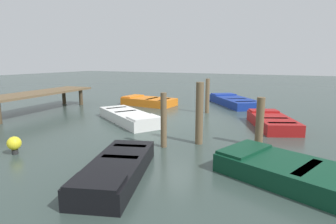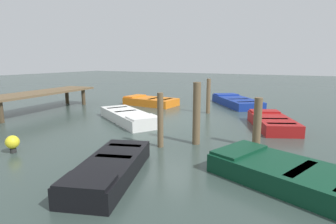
% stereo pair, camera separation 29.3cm
% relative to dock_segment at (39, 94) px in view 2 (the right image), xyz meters
% --- Properties ---
extents(ground_plane, '(80.00, 80.00, 0.00)m').
position_rel_dock_segment_xyz_m(ground_plane, '(1.09, -6.50, -0.85)').
color(ground_plane, '#33423D').
extents(dock_segment, '(6.35, 2.24, 0.95)m').
position_rel_dock_segment_xyz_m(dock_segment, '(0.00, 0.00, 0.00)').
color(dock_segment, brown).
rests_on(dock_segment, ground_plane).
extents(rowboat_red, '(3.06, 2.24, 0.46)m').
position_rel_dock_segment_xyz_m(rowboat_red, '(1.73, -10.52, -0.63)').
color(rowboat_red, maroon).
rests_on(rowboat_red, ground_plane).
extents(rowboat_orange, '(1.67, 2.98, 0.46)m').
position_rel_dock_segment_xyz_m(rowboat_orange, '(4.14, -3.80, -0.63)').
color(rowboat_orange, orange).
rests_on(rowboat_orange, ground_plane).
extents(rowboat_dark_green, '(2.48, 3.37, 0.46)m').
position_rel_dock_segment_xyz_m(rowboat_dark_green, '(-3.09, -11.42, -0.63)').
color(rowboat_dark_green, '#0C3823').
rests_on(rowboat_dark_green, ground_plane).
extents(rowboat_blue, '(3.92, 3.51, 0.46)m').
position_rel_dock_segment_xyz_m(rowboat_blue, '(6.30, -8.05, -0.63)').
color(rowboat_blue, navy).
rests_on(rowboat_blue, ground_plane).
extents(rowboat_white, '(2.93, 3.72, 0.46)m').
position_rel_dock_segment_xyz_m(rowboat_white, '(0.10, -5.21, -0.63)').
color(rowboat_white, silver).
rests_on(rowboat_white, ground_plane).
extents(rowboat_black, '(3.09, 1.90, 0.46)m').
position_rel_dock_segment_xyz_m(rowboat_black, '(-4.55, -8.06, -0.63)').
color(rowboat_black, black).
rests_on(rowboat_black, ground_plane).
extents(mooring_piling_far_left, '(0.19, 0.19, 1.62)m').
position_rel_dock_segment_xyz_m(mooring_piling_far_left, '(3.34, -7.46, -0.03)').
color(mooring_piling_far_left, brown).
rests_on(mooring_piling_far_left, ground_plane).
extents(mooring_piling_near_right, '(0.22, 0.22, 1.85)m').
position_rel_dock_segment_xyz_m(mooring_piling_near_right, '(-1.44, -8.77, 0.08)').
color(mooring_piling_near_right, brown).
rests_on(mooring_piling_near_right, ground_plane).
extents(mooring_piling_mid_right, '(0.17, 0.17, 1.58)m').
position_rel_dock_segment_xyz_m(mooring_piling_mid_right, '(-2.18, -7.96, -0.06)').
color(mooring_piling_mid_right, brown).
rests_on(mooring_piling_mid_right, ground_plane).
extents(mooring_piling_mid_left, '(0.23, 0.23, 1.44)m').
position_rel_dock_segment_xyz_m(mooring_piling_mid_left, '(-0.88, -10.41, -0.13)').
color(mooring_piling_mid_left, brown).
rests_on(mooring_piling_mid_left, ground_plane).
extents(marker_buoy, '(0.36, 0.36, 0.48)m').
position_rel_dock_segment_xyz_m(marker_buoy, '(-4.49, -4.67, -0.56)').
color(marker_buoy, '#262626').
rests_on(marker_buoy, ground_plane).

